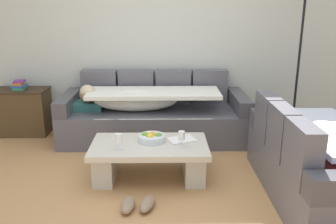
{
  "coord_description": "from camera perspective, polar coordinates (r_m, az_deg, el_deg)",
  "views": [
    {
      "loc": [
        0.14,
        -2.99,
        1.74
      ],
      "look_at": [
        0.19,
        1.03,
        0.55
      ],
      "focal_mm": 38.32,
      "sensor_mm": 36.0,
      "label": 1
    }
  ],
  "objects": [
    {
      "name": "floor_lamp",
      "position": [
        5.02,
        19.77,
        8.4
      ],
      "size": [
        0.33,
        0.31,
        1.95
      ],
      "color": "black",
      "rests_on": "ground_plane"
    },
    {
      "name": "couch_near_window",
      "position": [
        3.64,
        22.74,
        -7.6
      ],
      "size": [
        0.92,
        1.79,
        0.88
      ],
      "rotation": [
        0.0,
        0.0,
        1.57
      ],
      "color": "#545259",
      "rests_on": "ground_plane"
    },
    {
      "name": "coffee_table",
      "position": [
        3.76,
        -2.94,
        -7.06
      ],
      "size": [
        1.2,
        0.68,
        0.38
      ],
      "color": "beige",
      "rests_on": "ground_plane"
    },
    {
      "name": "ground_plane",
      "position": [
        3.47,
        -3.06,
        -13.69
      ],
      "size": [
        14.0,
        14.0,
        0.0
      ],
      "primitive_type": "plane",
      "color": "#B4824E"
    },
    {
      "name": "side_cabinet",
      "position": [
        5.42,
        -22.08,
        0.07
      ],
      "size": [
        0.72,
        0.44,
        0.64
      ],
      "color": "#48341D",
      "rests_on": "ground_plane"
    },
    {
      "name": "pair_of_shoes",
      "position": [
        3.31,
        -4.84,
        -14.41
      ],
      "size": [
        0.33,
        0.3,
        0.09
      ],
      "color": "#8C7259",
      "rests_on": "ground_plane"
    },
    {
      "name": "back_wall",
      "position": [
        5.16,
        -2.4,
        12.15
      ],
      "size": [
        9.0,
        0.1,
        2.7
      ],
      "primitive_type": "cube",
      "color": "#B6BDB3",
      "rests_on": "ground_plane"
    },
    {
      "name": "couch_along_wall",
      "position": [
        4.83,
        -2.68,
        -0.5
      ],
      "size": [
        2.45,
        0.92,
        0.88
      ],
      "color": "#545259",
      "rests_on": "ground_plane"
    },
    {
      "name": "wine_glass_near_right",
      "position": [
        3.58,
        2.18,
        -3.86
      ],
      "size": [
        0.07,
        0.07,
        0.17
      ],
      "color": "silver",
      "rests_on": "coffee_table"
    },
    {
      "name": "fruit_bowl",
      "position": [
        3.75,
        -2.62,
        -4.1
      ],
      "size": [
        0.28,
        0.28,
        0.1
      ],
      "color": "silver",
      "rests_on": "coffee_table"
    },
    {
      "name": "book_stack_on_cabinet",
      "position": [
        5.33,
        -22.59,
        3.96
      ],
      "size": [
        0.18,
        0.2,
        0.12
      ],
      "color": "#338C59",
      "rests_on": "side_cabinet"
    },
    {
      "name": "wine_glass_near_left",
      "position": [
        3.55,
        -7.82,
        -4.24
      ],
      "size": [
        0.07,
        0.07,
        0.17
      ],
      "color": "silver",
      "rests_on": "coffee_table"
    },
    {
      "name": "open_magazine",
      "position": [
        3.81,
        2.2,
        -4.37
      ],
      "size": [
        0.34,
        0.3,
        0.01
      ],
      "primitive_type": "cube",
      "rotation": [
        0.0,
        0.0,
        0.38
      ],
      "color": "white",
      "rests_on": "coffee_table"
    }
  ]
}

